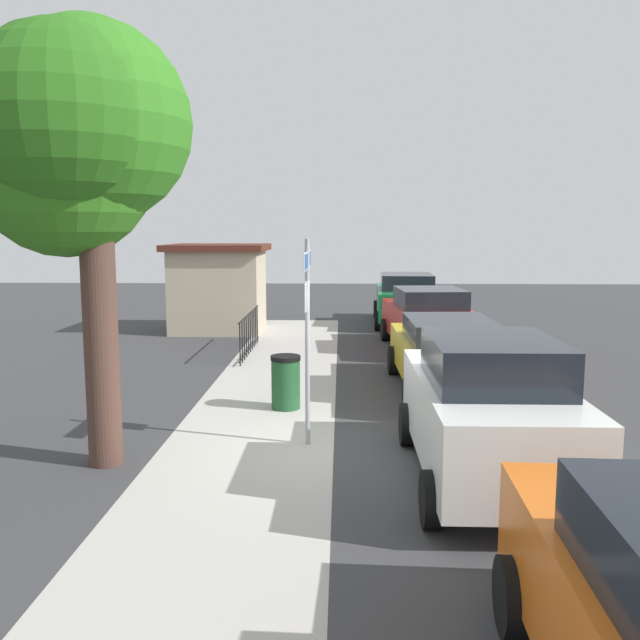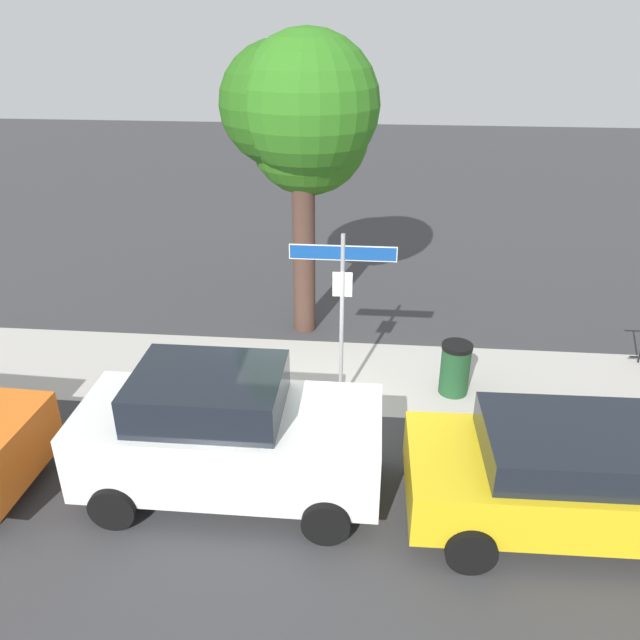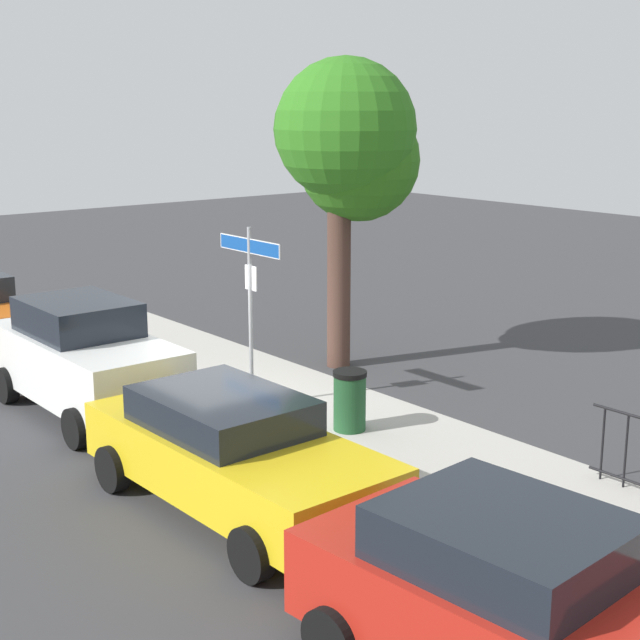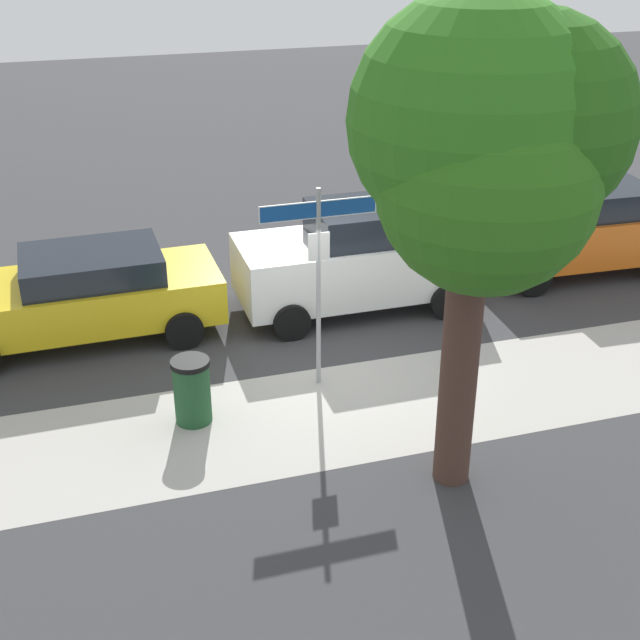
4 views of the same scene
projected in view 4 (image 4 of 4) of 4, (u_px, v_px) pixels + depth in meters
The scene contains 8 objects.
ground_plane at pixel (324, 368), 13.69m from camera, with size 60.00×60.00×0.00m, color #38383A.
sidewalk_strip at pixel (215, 432), 12.06m from camera, with size 24.00×2.60×0.00m, color #AEAAA3.
street_sign at pixel (318, 248), 12.30m from camera, with size 1.71×0.07×3.11m.
shade_tree at pixel (492, 143), 9.03m from camera, with size 3.05×2.90×6.00m.
car_orange at pixel (584, 228), 16.87m from camera, with size 4.20×2.13×1.72m.
car_white at pixel (358, 258), 15.28m from camera, with size 4.19×1.98×1.92m.
car_yellow at pixel (81, 294), 14.32m from camera, with size 4.71×2.12×1.51m.
trash_bin at pixel (192, 391), 12.12m from camera, with size 0.55×0.55×0.98m.
Camera 4 is at (3.53, 11.37, 6.80)m, focal length 48.40 mm.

